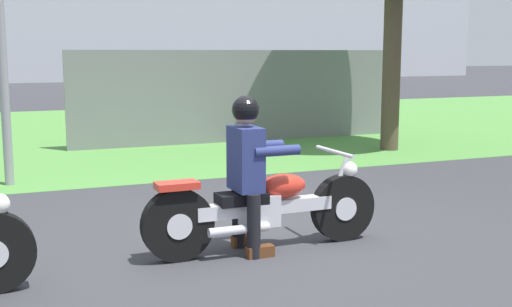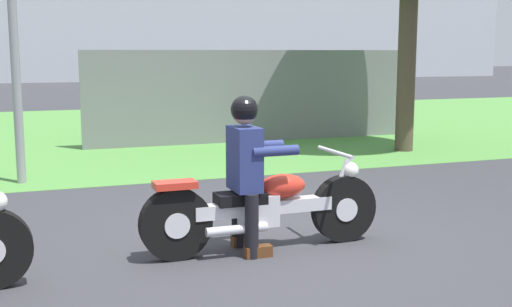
{
  "view_description": "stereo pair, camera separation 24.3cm",
  "coord_description": "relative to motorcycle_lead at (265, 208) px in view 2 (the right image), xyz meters",
  "views": [
    {
      "loc": [
        -2.25,
        -5.41,
        1.77
      ],
      "look_at": [
        -0.02,
        0.01,
        0.85
      ],
      "focal_mm": 45.77,
      "sensor_mm": 36.0,
      "label": 1
    },
    {
      "loc": [
        -2.03,
        -5.5,
        1.77
      ],
      "look_at": [
        -0.02,
        0.01,
        0.85
      ],
      "focal_mm": 45.77,
      "sensor_mm": 36.0,
      "label": 2
    }
  ],
  "objects": [
    {
      "name": "grass_verge",
      "position": [
        0.01,
        9.33,
        -0.38
      ],
      "size": [
        60.0,
        12.0,
        0.01
      ],
      "primitive_type": "cube",
      "color": "#549342",
      "rests_on": "ground"
    },
    {
      "name": "ground",
      "position": [
        0.01,
        0.19,
        -0.39
      ],
      "size": [
        120.0,
        120.0,
        0.0
      ],
      "primitive_type": "plane",
      "color": "#38383D"
    },
    {
      "name": "motorcycle_lead",
      "position": [
        0.0,
        0.0,
        0.0
      ],
      "size": [
        2.24,
        0.66,
        0.87
      ],
      "rotation": [
        0.0,
        0.0,
        0.01
      ],
      "color": "black",
      "rests_on": "ground"
    },
    {
      "name": "fence_segment",
      "position": [
        2.53,
        6.79,
        0.51
      ],
      "size": [
        7.0,
        0.06,
        1.8
      ],
      "primitive_type": "cube",
      "color": "slate",
      "rests_on": "ground"
    },
    {
      "name": "rider_lead",
      "position": [
        -0.17,
        0.0,
        0.43
      ],
      "size": [
        0.55,
        0.48,
        1.39
      ],
      "rotation": [
        0.0,
        0.0,
        0.01
      ],
      "color": "black",
      "rests_on": "ground"
    }
  ]
}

